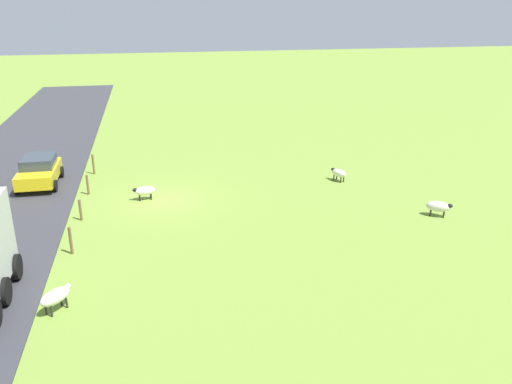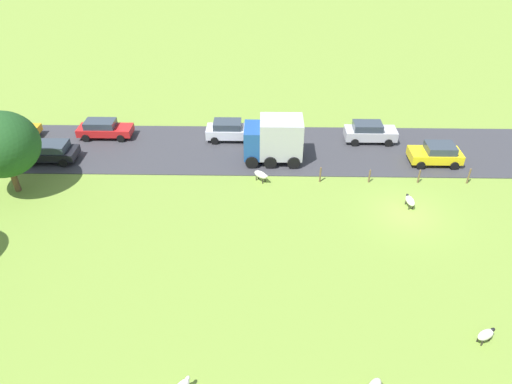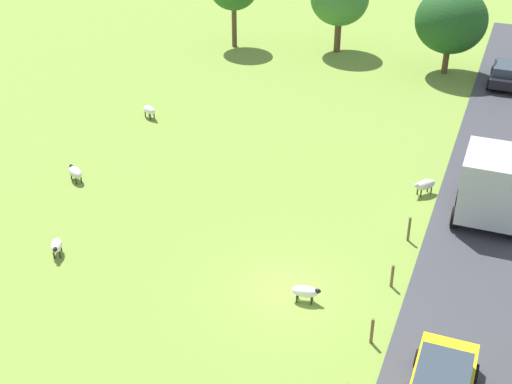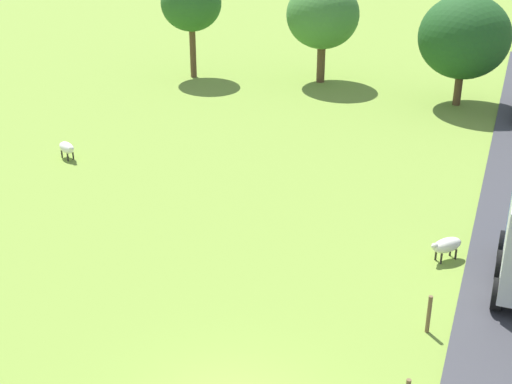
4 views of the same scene
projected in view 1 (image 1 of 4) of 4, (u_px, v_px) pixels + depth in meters
ground_plane at (163, 201)px, 27.33m from camera, size 160.00×160.00×0.00m
sheep_0 at (438, 207)px, 25.21m from camera, size 1.20×1.05×0.75m
sheep_1 at (145, 191)px, 27.29m from camera, size 1.19×0.61×0.72m
sheep_2 at (55, 297)px, 17.51m from camera, size 1.13×1.17×0.80m
sheep_4 at (339, 173)px, 30.07m from camera, size 0.85×1.08×0.71m
fence_post_0 at (93, 164)px, 31.24m from camera, size 0.12×0.12×1.22m
fence_post_1 at (88, 185)px, 28.00m from camera, size 0.12×0.12×1.09m
fence_post_2 at (80, 210)px, 24.74m from camera, size 0.12×0.12×1.03m
fence_post_3 at (71, 241)px, 21.45m from camera, size 0.12×0.12×1.19m
car_2 at (39, 171)px, 29.20m from camera, size 2.13×3.87×1.57m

